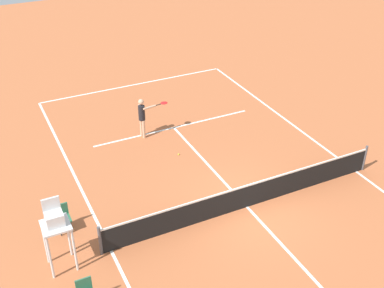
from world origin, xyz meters
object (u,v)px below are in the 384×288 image
(tennis_ball, at_px, (179,154))
(player_serving, at_px, (143,114))
(courtside_chair_mid, at_px, (63,217))
(umpire_chair, at_px, (55,224))

(tennis_ball, bearing_deg, player_serving, -70.37)
(tennis_ball, xyz_separation_m, courtside_chair_mid, (5.22, 2.45, 0.50))
(tennis_ball, distance_m, umpire_chair, 7.12)
(player_serving, bearing_deg, umpire_chair, -48.18)
(player_serving, relative_size, tennis_ball, 26.39)
(umpire_chair, height_order, courtside_chair_mid, umpire_chair)
(tennis_ball, bearing_deg, courtside_chair_mid, 25.15)
(player_serving, distance_m, courtside_chair_mid, 6.37)
(player_serving, xyz_separation_m, umpire_chair, (4.94, 6.04, 0.53))
(umpire_chair, relative_size, courtside_chair_mid, 2.54)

